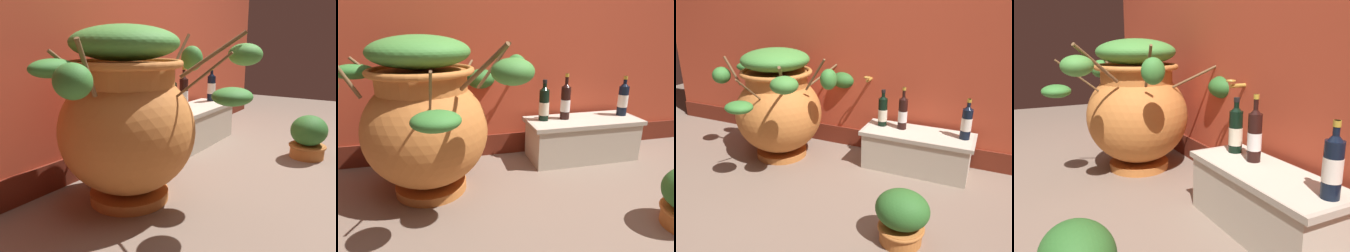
% 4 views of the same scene
% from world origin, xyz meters
% --- Properties ---
extents(ground_plane, '(7.00, 7.00, 0.00)m').
position_xyz_m(ground_plane, '(0.00, 0.00, 0.00)').
color(ground_plane, '#7A6656').
extents(terracotta_urn, '(1.10, 1.23, 0.92)m').
position_xyz_m(terracotta_urn, '(-0.59, 0.67, 0.47)').
color(terracotta_urn, '#C17033').
rests_on(terracotta_urn, ground_plane).
extents(stone_ledge, '(0.85, 0.34, 0.31)m').
position_xyz_m(stone_ledge, '(0.53, 0.88, 0.17)').
color(stone_ledge, beige).
rests_on(stone_ledge, ground_plane).
extents(wine_bottle_left, '(0.08, 0.08, 0.31)m').
position_xyz_m(wine_bottle_left, '(0.87, 0.91, 0.45)').
color(wine_bottle_left, black).
rests_on(wine_bottle_left, stone_ledge).
extents(wine_bottle_middle, '(0.07, 0.07, 0.30)m').
position_xyz_m(wine_bottle_middle, '(0.22, 0.93, 0.44)').
color(wine_bottle_middle, black).
rests_on(wine_bottle_middle, stone_ledge).
extents(wine_bottle_right, '(0.07, 0.07, 0.34)m').
position_xyz_m(wine_bottle_right, '(0.39, 0.92, 0.45)').
color(wine_bottle_right, black).
rests_on(wine_bottle_right, stone_ledge).
extents(potted_shrub, '(0.30, 0.26, 0.32)m').
position_xyz_m(potted_shrub, '(0.65, -0.00, 0.16)').
color(potted_shrub, '#C17033').
rests_on(potted_shrub, ground_plane).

